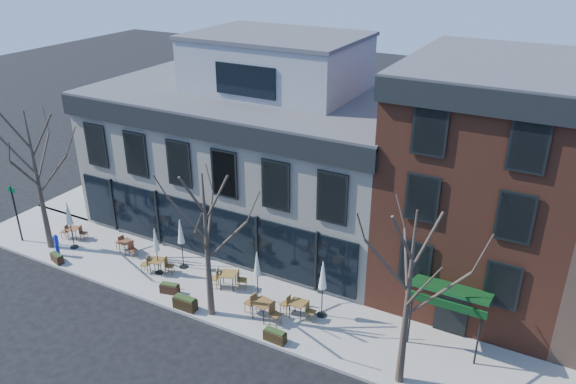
% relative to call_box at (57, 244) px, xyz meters
% --- Properties ---
extents(ground, '(120.00, 120.00, 0.00)m').
position_rel_call_box_xyz_m(ground, '(7.37, 3.65, -0.84)').
color(ground, black).
rests_on(ground, ground).
extents(sidewalk_front, '(33.50, 4.70, 0.15)m').
position_rel_call_box_xyz_m(sidewalk_front, '(10.62, 1.50, -0.76)').
color(sidewalk_front, gray).
rests_on(sidewalk_front, ground).
extents(sidewalk_side, '(4.50, 12.00, 0.15)m').
position_rel_call_box_xyz_m(sidewalk_side, '(-3.88, 9.65, -0.76)').
color(sidewalk_side, gray).
rests_on(sidewalk_side, ground).
extents(corner_building, '(18.39, 10.39, 11.10)m').
position_rel_call_box_xyz_m(corner_building, '(7.44, 8.72, 3.89)').
color(corner_building, silver).
rests_on(corner_building, ground).
extents(red_brick_building, '(8.20, 11.78, 11.18)m').
position_rel_call_box_xyz_m(red_brick_building, '(20.37, 8.63, 4.80)').
color(red_brick_building, brown).
rests_on(red_brick_building, ground).
extents(tree_corner, '(3.93, 3.98, 7.92)m').
position_rel_call_box_xyz_m(tree_corner, '(-1.12, 0.45, 3.41)').
color(tree_corner, '#382B21').
rests_on(tree_corner, sidewalk_front).
extents(tree_mid, '(3.50, 3.55, 7.04)m').
position_rel_call_box_xyz_m(tree_mid, '(10.38, -0.25, 2.95)').
color(tree_mid, '#382B21').
rests_on(tree_mid, sidewalk_front).
extents(tree_right, '(3.72, 3.77, 7.48)m').
position_rel_call_box_xyz_m(tree_right, '(19.38, -0.25, 3.18)').
color(tree_right, '#382B21').
rests_on(tree_right, sidewalk_front).
extents(sign_pole, '(0.50, 0.10, 3.40)m').
position_rel_call_box_xyz_m(sign_pole, '(-3.13, 0.15, 1.24)').
color(sign_pole, black).
rests_on(sign_pole, sidewalk_front).
extents(call_box, '(0.26, 0.26, 1.30)m').
position_rel_call_box_xyz_m(call_box, '(0.00, 0.00, 0.00)').
color(call_box, '#0C1FA4').
rests_on(call_box, sidewalk_front).
extents(cafe_set_0, '(1.62, 0.89, 0.83)m').
position_rel_call_box_xyz_m(cafe_set_0, '(-0.65, 1.75, -0.26)').
color(cafe_set_0, brown).
rests_on(cafe_set_0, sidewalk_front).
extents(cafe_set_1, '(1.71, 0.80, 0.88)m').
position_rel_call_box_xyz_m(cafe_set_1, '(3.11, 1.99, -0.24)').
color(cafe_set_1, brown).
rests_on(cafe_set_1, sidewalk_front).
extents(cafe_set_2, '(1.81, 1.02, 0.93)m').
position_rel_call_box_xyz_m(cafe_set_2, '(5.94, 1.24, -0.21)').
color(cafe_set_2, brown).
rests_on(cafe_set_2, sidewalk_front).
extents(cafe_set_3, '(1.96, 1.15, 1.01)m').
position_rel_call_box_xyz_m(cafe_set_3, '(9.89, 1.86, -0.17)').
color(cafe_set_3, brown).
rests_on(cafe_set_3, sidewalk_front).
extents(cafe_set_4, '(2.05, 0.92, 1.05)m').
position_rel_call_box_xyz_m(cafe_set_4, '(12.64, 0.58, -0.15)').
color(cafe_set_4, brown).
rests_on(cafe_set_4, sidewalk_front).
extents(cafe_set_5, '(1.76, 0.72, 0.93)m').
position_rel_call_box_xyz_m(cafe_set_5, '(13.98, 1.47, -0.21)').
color(cafe_set_5, brown).
rests_on(cafe_set_5, sidewalk_front).
extents(umbrella_0, '(0.45, 0.45, 2.82)m').
position_rel_call_box_xyz_m(umbrella_0, '(0.11, 1.01, 1.30)').
color(umbrella_0, black).
rests_on(umbrella_0, sidewalk_front).
extents(umbrella_1, '(0.42, 0.42, 2.60)m').
position_rel_call_box_xyz_m(umbrella_1, '(6.01, 1.22, 1.15)').
color(umbrella_1, black).
rests_on(umbrella_1, sidewalk_front).
extents(umbrella_2, '(0.45, 0.45, 2.80)m').
position_rel_call_box_xyz_m(umbrella_2, '(6.76, 2.31, 1.29)').
color(umbrella_2, black).
rests_on(umbrella_2, sidewalk_front).
extents(umbrella_3, '(0.43, 0.43, 2.67)m').
position_rel_call_box_xyz_m(umbrella_3, '(11.74, 1.64, 1.20)').
color(umbrella_3, black).
rests_on(umbrella_3, sidewalk_front).
extents(umbrella_4, '(0.46, 0.46, 2.87)m').
position_rel_call_box_xyz_m(umbrella_4, '(14.93, 2.03, 1.34)').
color(umbrella_4, black).
rests_on(umbrella_4, sidewalk_front).
extents(planter_0, '(0.95, 0.58, 0.50)m').
position_rel_call_box_xyz_m(planter_0, '(0.51, -0.51, -0.44)').
color(planter_0, '#331E11').
rests_on(planter_0, sidewalk_front).
extents(planter_1, '(1.00, 0.58, 0.52)m').
position_rel_call_box_xyz_m(planter_1, '(7.64, 0.11, -0.43)').
color(planter_1, '#331C11').
rests_on(planter_1, sidewalk_front).
extents(planter_2, '(1.15, 0.48, 0.64)m').
position_rel_call_box_xyz_m(planter_2, '(9.10, -0.55, -0.37)').
color(planter_2, black).
rests_on(planter_2, sidewalk_front).
extents(planter_3, '(1.01, 0.43, 0.56)m').
position_rel_call_box_xyz_m(planter_3, '(13.92, -0.55, -0.41)').
color(planter_3, '#322410').
rests_on(planter_3, sidewalk_front).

